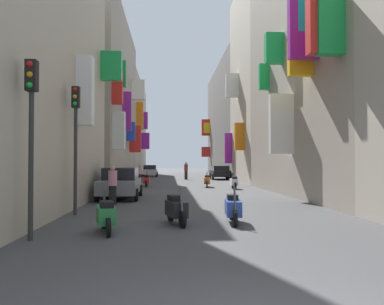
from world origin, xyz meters
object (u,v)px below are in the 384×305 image
object	(u,v)px
scooter_red	(146,180)
pedestrian_crossing	(140,174)
scooter_white	(234,182)
scooter_black	(176,209)
parked_car_silver	(150,170)
pedestrian_near_right	(186,171)
parked_car_grey	(121,182)
scooter_green	(106,215)
pedestrian_near_left	(113,185)
traffic_light_near_corner	(31,117)
scooter_blue	(233,208)
parked_car_black	(220,172)
traffic_light_far_corner	(76,128)
scooter_orange	(207,181)

from	to	relation	value
scooter_red	pedestrian_crossing	world-z (taller)	pedestrian_crossing
scooter_white	scooter_black	bearing A→B (deg)	-105.93
parked_car_silver	pedestrian_near_right	world-z (taller)	pedestrian_near_right
parked_car_grey	scooter_green	bearing A→B (deg)	-85.34
scooter_green	pedestrian_near_left	xyz separation A→B (m)	(-0.77, 6.68, 0.39)
scooter_green	traffic_light_near_corner	distance (m)	3.10
scooter_red	scooter_blue	distance (m)	17.86
pedestrian_near_right	parked_car_black	bearing A→B (deg)	3.43
pedestrian_crossing	traffic_light_far_corner	bearing A→B (deg)	-92.37
parked_car_grey	pedestrian_near_left	distance (m)	2.97
scooter_black	traffic_light_near_corner	size ratio (longest dim) A/B	0.41
parked_car_silver	scooter_red	world-z (taller)	parked_car_silver
scooter_black	pedestrian_near_right	bearing A→B (deg)	86.87
parked_car_grey	pedestrian_near_right	bearing A→B (deg)	78.18
parked_car_grey	parked_car_silver	bearing A→B (deg)	89.69
scooter_white	pedestrian_crossing	size ratio (longest dim) A/B	1.22
parked_car_grey	scooter_white	distance (m)	9.37
parked_car_grey	parked_car_black	bearing A→B (deg)	69.18
pedestrian_crossing	traffic_light_far_corner	xyz separation A→B (m)	(-0.83, -20.03, 2.28)
parked_car_grey	pedestrian_near_right	xyz separation A→B (m)	(4.22, 20.17, 0.09)
scooter_blue	traffic_light_near_corner	distance (m)	6.26
scooter_black	scooter_red	xyz separation A→B (m)	(-1.87, 17.66, 0.00)
parked_car_grey	scooter_black	bearing A→B (deg)	-72.40
scooter_black	pedestrian_crossing	distance (m)	22.45
scooter_green	scooter_orange	xyz separation A→B (m)	(4.43, 17.98, 0.00)
scooter_white	scooter_black	xyz separation A→B (m)	(-4.21, -14.75, -0.00)
scooter_white	scooter_orange	world-z (taller)	same
scooter_red	scooter_white	bearing A→B (deg)	-25.62
scooter_black	scooter_green	bearing A→B (deg)	-145.84
scooter_white	traffic_light_far_corner	world-z (taller)	traffic_light_far_corner
traffic_light_far_corner	scooter_blue	bearing A→B (deg)	-21.77
parked_car_silver	pedestrian_near_left	bearing A→B (deg)	-90.24
pedestrian_near_left	parked_car_grey	bearing A→B (deg)	90.42
parked_car_grey	scooter_blue	world-z (taller)	parked_car_grey
parked_car_black	pedestrian_near_left	size ratio (longest dim) A/B	2.35
scooter_orange	scooter_white	bearing A→B (deg)	-50.05
scooter_green	traffic_light_near_corner	bearing A→B (deg)	-150.53
scooter_blue	pedestrian_near_right	xyz separation A→B (m)	(-0.18, 28.38, 0.44)
parked_car_silver	scooter_orange	bearing A→B (deg)	-75.69
scooter_orange	scooter_blue	bearing A→B (deg)	-92.84
scooter_black	pedestrian_crossing	size ratio (longest dim) A/B	1.12
scooter_white	pedestrian_crossing	world-z (taller)	pedestrian_crossing
scooter_red	scooter_orange	bearing A→B (deg)	-12.07
scooter_black	traffic_light_near_corner	world-z (taller)	traffic_light_near_corner
parked_car_silver	traffic_light_far_corner	size ratio (longest dim) A/B	0.88
parked_car_black	scooter_orange	world-z (taller)	parked_car_black
scooter_red	pedestrian_near_left	size ratio (longest dim) A/B	1.10
parked_car_black	scooter_green	world-z (taller)	parked_car_black
scooter_white	scooter_green	world-z (taller)	same
scooter_white	scooter_green	bearing A→B (deg)	-110.79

